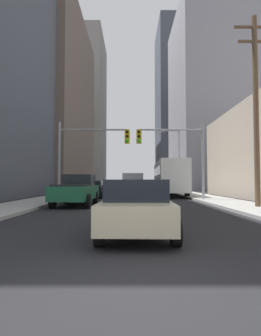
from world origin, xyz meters
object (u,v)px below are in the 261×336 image
(sedan_black, at_px, (93,189))
(traffic_signal_near_right, at_px, (173,147))
(city_bus, at_px, (169,177))
(sedan_beige, at_px, (136,207))
(traffic_signal_near_left, at_px, (90,146))
(sedan_red, at_px, (105,187))
(pickup_truck_green, at_px, (76,190))
(sedan_navy, at_px, (130,186))
(sedan_grey, at_px, (108,186))
(cargo_van_silver, at_px, (132,183))

(sedan_black, relative_size, traffic_signal_near_right, 0.70)
(city_bus, bearing_deg, sedan_beige, -100.06)
(sedan_black, relative_size, traffic_signal_near_left, 0.70)
(city_bus, height_order, sedan_red, city_bus)
(sedan_beige, height_order, sedan_red, same)
(sedan_red, bearing_deg, pickup_truck_green, -90.45)
(city_bus, bearing_deg, sedan_black, -153.93)
(sedan_navy, distance_m, traffic_signal_near_left, 21.38)
(sedan_navy, xyz_separation_m, sedan_grey, (-3.11, -2.07, 0.00))
(city_bus, bearing_deg, pickup_truck_green, -122.09)
(city_bus, relative_size, traffic_signal_near_right, 1.93)
(city_bus, relative_size, cargo_van_silver, 2.20)
(sedan_black, relative_size, sedan_navy, 0.99)
(city_bus, xyz_separation_m, sedan_grey, (-7.01, 11.37, -1.16))
(traffic_signal_near_right, bearing_deg, sedan_navy, 98.81)
(sedan_red, xyz_separation_m, sedan_navy, (3.19, 7.15, 0.00))
(city_bus, distance_m, cargo_van_silver, 3.93)
(pickup_truck_green, xyz_separation_m, sedan_navy, (3.33, 24.98, -0.16))
(sedan_grey, bearing_deg, sedan_beige, -84.33)
(pickup_truck_green, distance_m, sedan_black, 7.98)
(sedan_black, distance_m, sedan_grey, 14.93)
(sedan_beige, bearing_deg, traffic_signal_near_left, 103.03)
(pickup_truck_green, relative_size, cargo_van_silver, 1.04)
(city_bus, distance_m, traffic_signal_near_left, 10.43)
(sedan_grey, height_order, traffic_signal_near_left, traffic_signal_near_left)
(sedan_red, distance_m, traffic_signal_near_left, 14.14)
(sedan_beige, distance_m, traffic_signal_near_right, 14.54)
(cargo_van_silver, relative_size, sedan_grey, 1.25)
(pickup_truck_green, bearing_deg, sedan_grey, 89.45)
(city_bus, distance_m, traffic_signal_near_right, 7.79)
(pickup_truck_green, height_order, sedan_beige, pickup_truck_green)
(pickup_truck_green, height_order, sedan_navy, pickup_truck_green)
(cargo_van_silver, height_order, traffic_signal_near_right, traffic_signal_near_right)
(pickup_truck_green, height_order, sedan_red, pickup_truck_green)
(sedan_beige, xyz_separation_m, sedan_red, (-3.32, 27.55, 0.00))
(city_bus, height_order, traffic_signal_near_right, traffic_signal_near_right)
(sedan_beige, bearing_deg, pickup_truck_green, 109.60)
(sedan_black, xyz_separation_m, traffic_signal_near_left, (0.31, -3.89, 3.35))
(cargo_van_silver, height_order, sedan_grey, cargo_van_silver)
(sedan_red, relative_size, sedan_navy, 1.00)
(traffic_signal_near_left, bearing_deg, sedan_beige, -76.97)
(sedan_black, bearing_deg, cargo_van_silver, 51.94)
(sedan_red, relative_size, traffic_signal_near_left, 0.70)
(sedan_grey, distance_m, traffic_signal_near_right, 20.13)
(pickup_truck_green, height_order, traffic_signal_near_right, traffic_signal_near_right)
(sedan_grey, bearing_deg, sedan_red, -90.92)
(traffic_signal_near_left, xyz_separation_m, traffic_signal_near_right, (6.30, -0.00, -0.01))
(cargo_van_silver, xyz_separation_m, traffic_signal_near_left, (-3.21, -8.37, 2.83))
(pickup_truck_green, xyz_separation_m, traffic_signal_near_right, (6.56, 4.09, 3.17))
(sedan_black, height_order, traffic_signal_near_left, traffic_signal_near_left)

